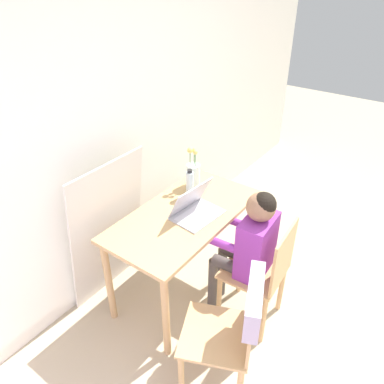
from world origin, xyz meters
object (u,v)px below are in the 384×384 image
(chair_occupied, at_px, (262,273))
(laptop, at_px, (195,208))
(person_seated, at_px, (250,242))
(flower_vase, at_px, (193,173))
(chair_spare, at_px, (238,321))
(water_bottle, at_px, (190,184))

(chair_occupied, bearing_deg, laptop, -89.70)
(chair_occupied, height_order, person_seated, person_seated)
(laptop, distance_m, flower_vase, 0.40)
(chair_occupied, bearing_deg, chair_spare, 8.24)
(person_seated, bearing_deg, flower_vase, -116.45)
(chair_spare, distance_m, water_bottle, 1.12)
(chair_spare, xyz_separation_m, laptop, (0.51, 0.67, 0.21))
(chair_spare, distance_m, flower_vase, 1.25)
(chair_occupied, distance_m, laptop, 0.65)
(laptop, bearing_deg, person_seated, -80.20)
(chair_occupied, height_order, chair_spare, chair_spare)
(chair_occupied, xyz_separation_m, laptop, (-0.04, 0.55, 0.34))
(chair_occupied, height_order, laptop, laptop)
(person_seated, xyz_separation_m, water_bottle, (0.15, 0.61, 0.17))
(person_seated, bearing_deg, water_bottle, -107.52)
(person_seated, height_order, water_bottle, person_seated)
(chair_spare, relative_size, laptop, 2.36)
(person_seated, xyz_separation_m, laptop, (-0.03, 0.44, 0.12))
(chair_occupied, relative_size, chair_spare, 0.99)
(chair_spare, relative_size, water_bottle, 3.93)
(chair_occupied, xyz_separation_m, chair_spare, (-0.55, -0.12, 0.14))
(person_seated, distance_m, flower_vase, 0.75)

